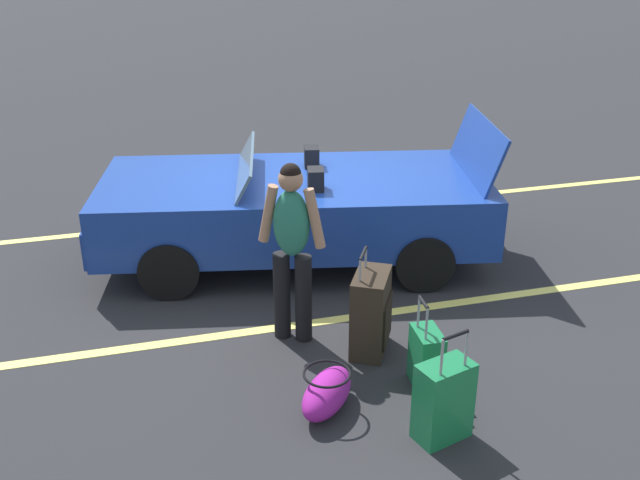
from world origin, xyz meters
TOP-DOWN VIEW (x-y plane):
  - ground_plane at (0.00, 0.00)m, footprint 80.00×80.00m
  - lot_line_near at (0.00, -1.28)m, footprint 18.00×0.12m
  - lot_line_mid at (0.00, 1.42)m, footprint 18.00×0.12m
  - convertible_car at (0.19, -0.04)m, footprint 4.40×2.54m
  - suitcase_large_black at (-0.20, 1.99)m, footprint 0.48×0.56m
  - suitcase_medium_bright at (-0.33, 3.23)m, footprint 0.45×0.34m
  - suitcase_small_carryon at (-0.46, 2.60)m, footprint 0.22×0.35m
  - duffel_bag at (0.40, 2.71)m, footprint 0.64×0.68m
  - traveler_person at (0.40, 1.61)m, footprint 0.56×0.39m

SIDE VIEW (x-z plane):
  - ground_plane at x=0.00m, z-range 0.00..0.00m
  - lot_line_near at x=0.00m, z-range 0.00..0.00m
  - lot_line_mid at x=0.00m, z-range 0.00..0.00m
  - duffel_bag at x=0.40m, z-range -0.01..0.33m
  - suitcase_small_carryon at x=-0.46m, z-range -0.14..0.65m
  - suitcase_medium_bright at x=-0.33m, z-range -0.14..0.77m
  - suitcase_large_black at x=-0.20m, z-range -0.10..0.84m
  - convertible_car at x=0.19m, z-range -0.17..1.36m
  - traveler_person at x=0.40m, z-range 0.10..1.76m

